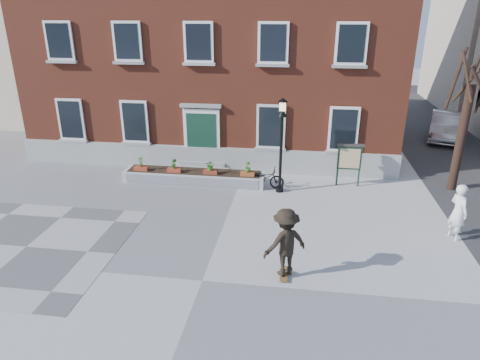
% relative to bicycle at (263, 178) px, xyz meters
% --- Properties ---
extents(ground, '(100.00, 100.00, 0.00)m').
position_rel_bicycle_xyz_m(ground, '(-1.07, -6.99, -0.46)').
color(ground, '#9F9FA1').
rests_on(ground, ground).
extents(checker_patch, '(6.00, 6.00, 0.01)m').
position_rel_bicycle_xyz_m(checker_patch, '(-7.07, -5.99, -0.46)').
color(checker_patch, '#535355').
rests_on(checker_patch, ground).
extents(distant_building, '(10.00, 12.00, 13.00)m').
position_rel_bicycle_xyz_m(distant_building, '(-19.07, 13.01, 6.04)').
color(distant_building, beige).
rests_on(distant_building, ground).
extents(bicycle, '(1.75, 0.62, 0.92)m').
position_rel_bicycle_xyz_m(bicycle, '(0.00, 0.00, 0.00)').
color(bicycle, black).
rests_on(bicycle, ground).
extents(parked_car, '(2.90, 4.94, 1.54)m').
position_rel_bicycle_xyz_m(parked_car, '(9.87, 9.02, 0.31)').
color(parked_car, silver).
rests_on(parked_car, ground).
extents(bystander, '(0.70, 0.83, 1.92)m').
position_rel_bicycle_xyz_m(bystander, '(6.67, -3.43, 0.50)').
color(bystander, white).
rests_on(bystander, ground).
extents(brick_building, '(18.40, 10.85, 12.60)m').
position_rel_bicycle_xyz_m(brick_building, '(-3.07, 6.98, 5.84)').
color(brick_building, brown).
rests_on(brick_building, ground).
extents(planter_assembly, '(6.20, 1.12, 1.15)m').
position_rel_bicycle_xyz_m(planter_assembly, '(-3.05, 0.19, -0.15)').
color(planter_assembly, beige).
rests_on(planter_assembly, ground).
extents(bare_tree, '(1.83, 1.83, 6.16)m').
position_rel_bicycle_xyz_m(bare_tree, '(7.94, 1.02, 2.33)').
color(bare_tree, '#301D15').
rests_on(bare_tree, ground).
extents(lamp_post, '(0.40, 0.40, 3.93)m').
position_rel_bicycle_xyz_m(lamp_post, '(0.72, -0.29, 2.08)').
color(lamp_post, black).
rests_on(lamp_post, ground).
extents(notice_board, '(1.10, 0.16, 1.87)m').
position_rel_bicycle_xyz_m(notice_board, '(3.58, 0.77, 0.80)').
color(notice_board, '#172E23').
rests_on(notice_board, ground).
extents(skateboarder, '(1.50, 1.32, 2.09)m').
position_rel_bicycle_xyz_m(skateboarder, '(1.20, -6.41, 0.62)').
color(skateboarder, brown).
rests_on(skateboarder, ground).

